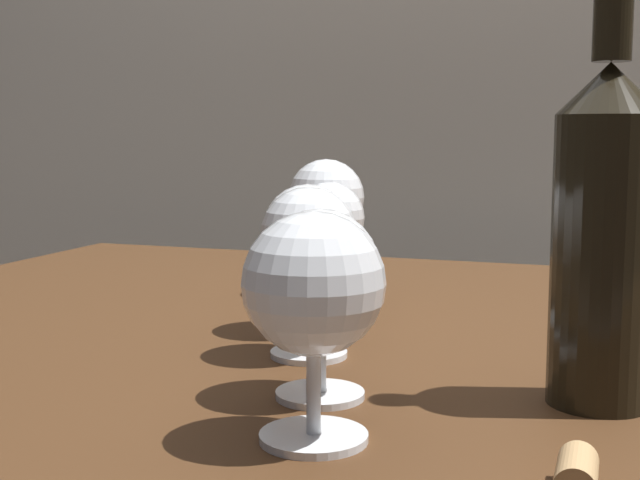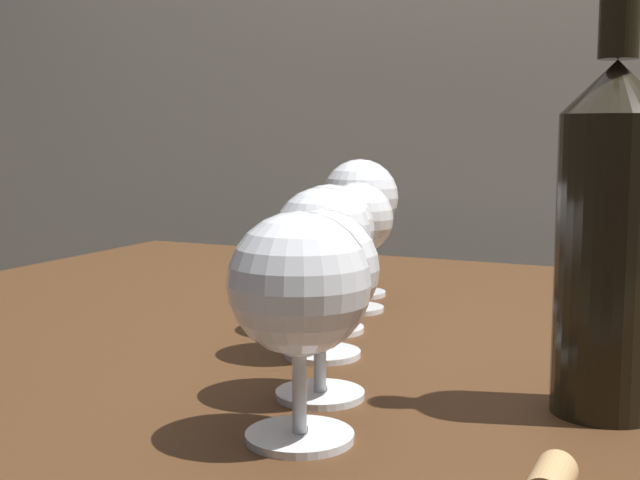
{
  "view_description": "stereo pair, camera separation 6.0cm",
  "coord_description": "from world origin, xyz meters",
  "px_view_note": "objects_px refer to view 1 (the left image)",
  "views": [
    {
      "loc": [
        0.11,
        -0.8,
        0.93
      ],
      "look_at": [
        -0.08,
        -0.23,
        0.85
      ],
      "focal_mm": 48.29,
      "sensor_mm": 36.0,
      "label": 1
    },
    {
      "loc": [
        0.17,
        -0.78,
        0.93
      ],
      "look_at": [
        -0.08,
        -0.23,
        0.85
      ],
      "focal_mm": 48.29,
      "sensor_mm": 36.0,
      "label": 2
    }
  ],
  "objects_px": {
    "wine_glass_white": "(308,233)",
    "wine_glass_merlot": "(320,272)",
    "wine_glass_amber": "(329,221)",
    "wine_glass_port": "(326,201)",
    "cork": "(577,474)",
    "wine_bottle": "(604,226)",
    "wine_glass_empty": "(309,241)",
    "wine_glass_rose": "(313,288)"
  },
  "relations": [
    {
      "from": "wine_glass_white",
      "to": "wine_glass_merlot",
      "type": "bearing_deg",
      "value": -67.56
    },
    {
      "from": "wine_glass_amber",
      "to": "wine_glass_port",
      "type": "bearing_deg",
      "value": 110.7
    },
    {
      "from": "wine_glass_amber",
      "to": "cork",
      "type": "bearing_deg",
      "value": -55.65
    },
    {
      "from": "wine_bottle",
      "to": "wine_glass_empty",
      "type": "bearing_deg",
      "value": 167.46
    },
    {
      "from": "wine_glass_rose",
      "to": "wine_glass_port",
      "type": "relative_size",
      "value": 0.9
    },
    {
      "from": "wine_glass_merlot",
      "to": "cork",
      "type": "xyz_separation_m",
      "value": [
        0.18,
        -0.11,
        -0.08
      ]
    },
    {
      "from": "wine_bottle",
      "to": "wine_glass_amber",
      "type": "bearing_deg",
      "value": 139.81
    },
    {
      "from": "wine_glass_rose",
      "to": "wine_bottle",
      "type": "relative_size",
      "value": 0.45
    },
    {
      "from": "wine_glass_port",
      "to": "cork",
      "type": "height_order",
      "value": "wine_glass_port"
    },
    {
      "from": "wine_glass_rose",
      "to": "wine_glass_merlot",
      "type": "distance_m",
      "value": 0.09
    },
    {
      "from": "wine_glass_white",
      "to": "cork",
      "type": "distance_m",
      "value": 0.41
    },
    {
      "from": "wine_bottle",
      "to": "wine_glass_merlot",
      "type": "bearing_deg",
      "value": -164.66
    },
    {
      "from": "wine_glass_port",
      "to": "wine_bottle",
      "type": "bearing_deg",
      "value": -45.66
    },
    {
      "from": "wine_glass_empty",
      "to": "cork",
      "type": "distance_m",
      "value": 0.33
    },
    {
      "from": "wine_glass_white",
      "to": "wine_glass_port",
      "type": "relative_size",
      "value": 0.89
    },
    {
      "from": "wine_glass_rose",
      "to": "wine_glass_empty",
      "type": "relative_size",
      "value": 0.99
    },
    {
      "from": "wine_glass_white",
      "to": "wine_glass_amber",
      "type": "xyz_separation_m",
      "value": [
        -0.01,
        0.1,
        0.0
      ]
    },
    {
      "from": "wine_glass_amber",
      "to": "wine_bottle",
      "type": "distance_m",
      "value": 0.37
    },
    {
      "from": "wine_glass_rose",
      "to": "wine_glass_white",
      "type": "distance_m",
      "value": 0.29
    },
    {
      "from": "wine_glass_merlot",
      "to": "wine_glass_white",
      "type": "relative_size",
      "value": 0.97
    },
    {
      "from": "wine_glass_amber",
      "to": "cork",
      "type": "xyz_separation_m",
      "value": [
        0.27,
        -0.4,
        -0.08
      ]
    },
    {
      "from": "wine_glass_rose",
      "to": "wine_glass_white",
      "type": "xyz_separation_m",
      "value": [
        -0.1,
        0.27,
        -0.0
      ]
    },
    {
      "from": "wine_glass_merlot",
      "to": "wine_bottle",
      "type": "bearing_deg",
      "value": 15.34
    },
    {
      "from": "wine_glass_merlot",
      "to": "wine_glass_white",
      "type": "xyz_separation_m",
      "value": [
        -0.08,
        0.19,
        0.0
      ]
    },
    {
      "from": "wine_glass_white",
      "to": "wine_glass_amber",
      "type": "height_order",
      "value": "wine_glass_white"
    },
    {
      "from": "wine_glass_empty",
      "to": "wine_glass_port",
      "type": "xyz_separation_m",
      "value": [
        -0.07,
        0.26,
        0.01
      ]
    },
    {
      "from": "wine_glass_port",
      "to": "wine_glass_rose",
      "type": "bearing_deg",
      "value": -72.15
    },
    {
      "from": "wine_glass_merlot",
      "to": "cork",
      "type": "height_order",
      "value": "wine_glass_merlot"
    },
    {
      "from": "wine_glass_amber",
      "to": "wine_bottle",
      "type": "height_order",
      "value": "wine_bottle"
    },
    {
      "from": "wine_glass_amber",
      "to": "cork",
      "type": "height_order",
      "value": "wine_glass_amber"
    },
    {
      "from": "wine_glass_rose",
      "to": "wine_glass_empty",
      "type": "distance_m",
      "value": 0.2
    },
    {
      "from": "wine_glass_rose",
      "to": "wine_glass_amber",
      "type": "bearing_deg",
      "value": 107.22
    },
    {
      "from": "wine_glass_merlot",
      "to": "wine_glass_amber",
      "type": "distance_m",
      "value": 0.3
    },
    {
      "from": "wine_glass_rose",
      "to": "cork",
      "type": "bearing_deg",
      "value": -10.1
    },
    {
      "from": "wine_glass_rose",
      "to": "wine_glass_port",
      "type": "height_order",
      "value": "wine_glass_port"
    },
    {
      "from": "wine_glass_empty",
      "to": "wine_glass_white",
      "type": "xyz_separation_m",
      "value": [
        -0.03,
        0.09,
        -0.0
      ]
    },
    {
      "from": "wine_glass_empty",
      "to": "wine_glass_amber",
      "type": "height_order",
      "value": "wine_glass_empty"
    },
    {
      "from": "wine_glass_empty",
      "to": "wine_glass_rose",
      "type": "bearing_deg",
      "value": -69.22
    },
    {
      "from": "wine_glass_empty",
      "to": "wine_glass_merlot",
      "type": "bearing_deg",
      "value": -66.02
    },
    {
      "from": "wine_glass_merlot",
      "to": "wine_glass_amber",
      "type": "xyz_separation_m",
      "value": [
        -0.09,
        0.29,
        0.0
      ]
    },
    {
      "from": "wine_glass_empty",
      "to": "wine_glass_amber",
      "type": "distance_m",
      "value": 0.19
    },
    {
      "from": "cork",
      "to": "wine_glass_empty",
      "type": "bearing_deg",
      "value": 136.73
    }
  ]
}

